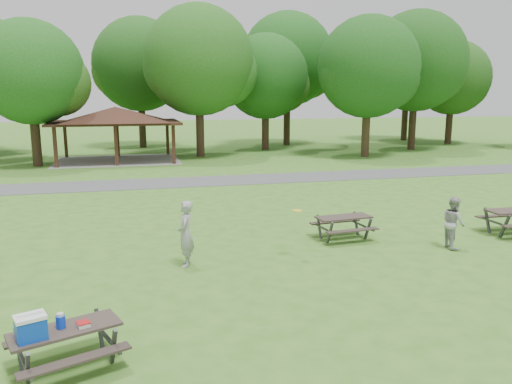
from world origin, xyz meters
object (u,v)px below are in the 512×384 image
at_px(picnic_table_middle, 344,222).
at_px(frisbee_catcher, 453,223).
at_px(frisbee_thrower, 186,234).
at_px(picnic_table_near, 55,334).

xyz_separation_m(picnic_table_middle, frisbee_catcher, (2.81, -1.69, 0.22)).
bearing_deg(frisbee_thrower, picnic_table_middle, 116.84).
bearing_deg(picnic_table_near, picnic_table_middle, 38.01).
relative_size(picnic_table_near, frisbee_catcher, 1.36).
xyz_separation_m(picnic_table_near, frisbee_catcher, (10.69, 4.47, 0.08)).
bearing_deg(frisbee_catcher, frisbee_thrower, 94.52).
distance_m(picnic_table_middle, frisbee_thrower, 5.38).
bearing_deg(picnic_table_middle, frisbee_thrower, -165.45).
distance_m(picnic_table_near, frisbee_thrower, 5.51).
xyz_separation_m(picnic_table_middle, frisbee_thrower, (-5.20, -1.35, 0.33)).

